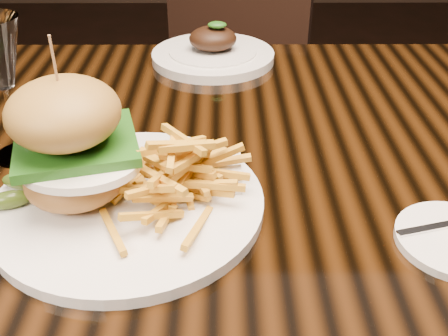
{
  "coord_description": "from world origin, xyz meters",
  "views": [
    {
      "loc": [
        -0.03,
        -0.65,
        1.14
      ],
      "look_at": [
        -0.03,
        -0.14,
        0.81
      ],
      "focal_mm": 42.0,
      "sensor_mm": 36.0,
      "label": 1
    }
  ],
  "objects_px": {
    "burger_plate": "(121,168)",
    "chair_far": "(226,62)",
    "far_dish": "(213,53)",
    "dining_table": "(240,195)"
  },
  "relations": [
    {
      "from": "dining_table",
      "to": "burger_plate",
      "type": "xyz_separation_m",
      "value": [
        -0.15,
        -0.13,
        0.13
      ]
    },
    {
      "from": "dining_table",
      "to": "far_dish",
      "type": "xyz_separation_m",
      "value": [
        -0.05,
        0.36,
        0.09
      ]
    },
    {
      "from": "far_dish",
      "to": "chair_far",
      "type": "xyz_separation_m",
      "value": [
        0.03,
        0.53,
        -0.23
      ]
    },
    {
      "from": "dining_table",
      "to": "burger_plate",
      "type": "distance_m",
      "value": 0.24
    },
    {
      "from": "far_dish",
      "to": "chair_far",
      "type": "relative_size",
      "value": 0.26
    },
    {
      "from": "far_dish",
      "to": "chair_far",
      "type": "height_order",
      "value": "chair_far"
    },
    {
      "from": "burger_plate",
      "to": "far_dish",
      "type": "bearing_deg",
      "value": 75.52
    },
    {
      "from": "chair_far",
      "to": "far_dish",
      "type": "bearing_deg",
      "value": -75.46
    },
    {
      "from": "burger_plate",
      "to": "dining_table",
      "type": "bearing_deg",
      "value": 39.35
    },
    {
      "from": "burger_plate",
      "to": "chair_far",
      "type": "relative_size",
      "value": 0.35
    }
  ]
}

